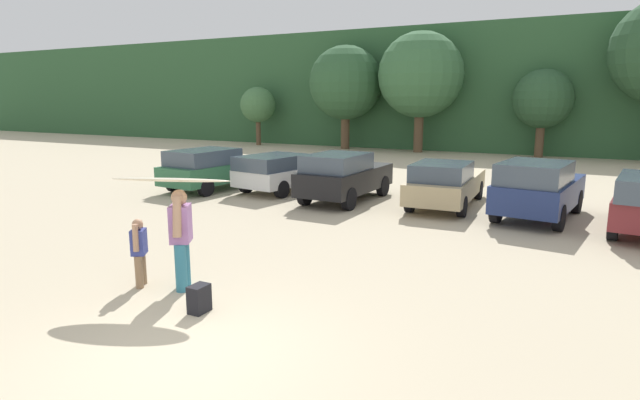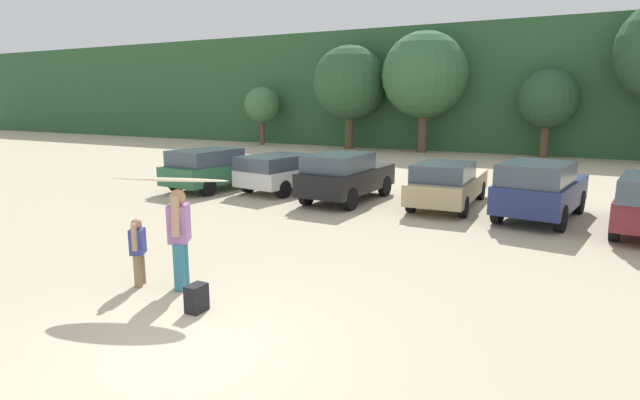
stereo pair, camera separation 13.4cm
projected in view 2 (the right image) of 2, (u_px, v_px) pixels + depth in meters
ground_plane at (182, 354)px, 6.90m from camera, size 120.00×120.00×0.00m
hillside_ridge at (528, 89)px, 36.07m from camera, size 108.00×12.00×8.01m
tree_far_right at (262, 105)px, 37.72m from camera, size 2.57×2.57×4.21m
tree_center at (350, 83)px, 34.48m from camera, size 4.92×4.92×6.87m
tree_left at (425, 75)px, 32.05m from camera, size 5.32×5.32×7.49m
tree_center_left at (547, 99)px, 29.39m from camera, size 3.38×3.38×5.04m
parked_car_forest_green at (217, 168)px, 19.45m from camera, size 2.22×4.77×1.54m
parked_car_white at (286, 171)px, 18.98m from camera, size 2.47×4.41×1.38m
parked_car_black at (345, 176)px, 17.02m from camera, size 1.86×4.15×1.62m
parked_car_tan at (447, 183)px, 16.19m from camera, size 1.90×4.65×1.46m
parked_car_navy at (540, 189)px, 14.40m from camera, size 2.27×4.17×1.68m
person_adult at (179, 233)px, 9.13m from camera, size 0.54×0.77×1.80m
person_child at (138, 248)px, 9.31m from camera, size 0.36×0.48×1.25m
surfboard_cream at (169, 180)px, 8.98m from camera, size 2.23×1.32×0.17m
backpack_dropped at (197, 298)px, 8.23m from camera, size 0.24×0.34×0.45m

